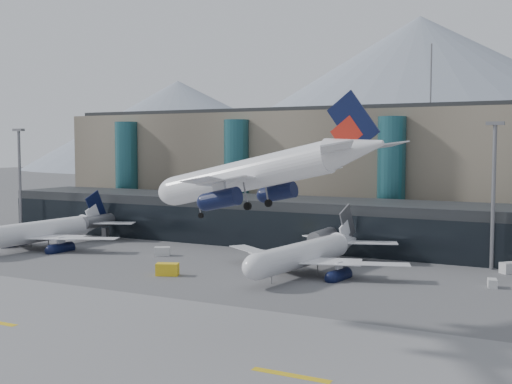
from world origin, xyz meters
TOP-DOWN VIEW (x-y plane):
  - ground at (0.00, 0.00)m, footprint 900.00×900.00m
  - runway_strip at (0.00, -15.00)m, footprint 400.00×40.00m
  - runway_markings at (-0.00, -15.00)m, footprint 128.00×1.00m
  - concourse at (-0.02, 57.73)m, footprint 170.00×27.00m
  - terminal_main at (-25.00, 90.00)m, footprint 130.00×30.00m
  - teal_towers at (-14.99, 74.01)m, footprint 116.40×19.40m
  - lightmast_left at (-80.00, 45.00)m, footprint 3.00×1.20m
  - lightmast_mid at (30.00, 48.00)m, footprint 3.00×1.20m
  - hero_jet at (11.97, -3.59)m, footprint 31.60×31.79m
  - jet_parked_left at (-57.12, 31.83)m, footprint 39.00×38.25m
  - jet_parked_mid at (2.84, 32.49)m, footprint 36.73×36.79m
  - veh_a at (-29.13, 33.32)m, footprint 3.45×3.02m
  - veh_b at (-3.28, 37.40)m, footprint 1.97×2.58m
  - veh_d at (33.17, 46.00)m, footprint 3.40×3.53m
  - veh_g at (31.97, 33.05)m, footprint 1.75×2.47m
  - veh_h at (-17.16, 18.00)m, footprint 4.13×3.19m

SIDE VIEW (x-z plane):
  - ground at x=0.00m, z-range 0.00..0.00m
  - runway_strip at x=0.00m, z-range 0.00..0.04m
  - runway_markings at x=0.00m, z-range 0.04..0.06m
  - veh_g at x=31.97m, z-range 0.00..1.31m
  - veh_b at x=-3.28m, z-range 0.00..1.32m
  - veh_a at x=-29.13m, z-range 0.00..1.69m
  - veh_d at x=33.17m, z-range 0.00..1.83m
  - veh_h at x=-17.16m, z-range 0.00..2.03m
  - jet_parked_mid at x=2.84m, z-range -1.45..10.48m
  - jet_parked_left at x=-57.12m, z-range -1.53..11.05m
  - concourse at x=-0.02m, z-range -0.03..9.97m
  - teal_towers at x=-14.99m, z-range -8.99..37.01m
  - lightmast_left at x=-80.00m, z-range 1.62..27.22m
  - lightmast_mid at x=30.00m, z-range 1.62..27.22m
  - terminal_main at x=-25.00m, z-range -0.06..30.94m
  - hero_jet at x=11.97m, z-range 14.29..24.59m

